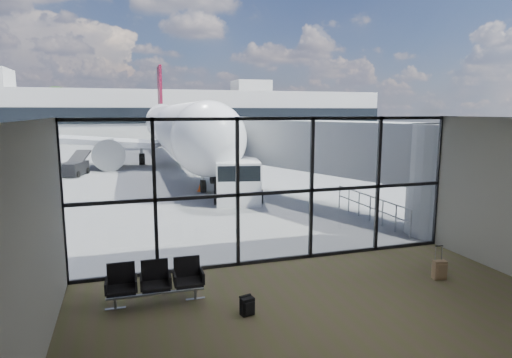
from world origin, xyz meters
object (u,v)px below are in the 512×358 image
airliner (175,128)px  service_van (237,178)px  seating_row (155,280)px  belt_loader (74,168)px  backpack (247,306)px  suitcase (440,270)px

airliner → service_van: 17.84m
seating_row → belt_loader: 23.75m
seating_row → service_van: bearing=67.1°
seating_row → airliner: (4.07, 29.35, 2.58)m
seating_row → airliner: size_ratio=0.06×
backpack → suitcase: 5.73m
suitcase → airliner: airliner is taller
airliner → backpack: bearing=-92.8°
belt_loader → airliner: bearing=52.2°
airliner → service_van: size_ratio=7.50×
service_van → belt_loader: bearing=140.2°
seating_row → service_van: size_ratio=0.44×
suitcase → service_van: service_van is taller
backpack → airliner: bearing=72.7°
seating_row → service_van: (5.19, 11.66, 0.55)m
seating_row → suitcase: 7.74m
backpack → belt_loader: belt_loader is taller
service_van → suitcase: bearing=-66.7°
service_van → belt_loader: 14.93m
suitcase → airliner: bearing=107.1°
backpack → suitcase: size_ratio=0.48×
suitcase → seating_row: bearing=-176.7°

